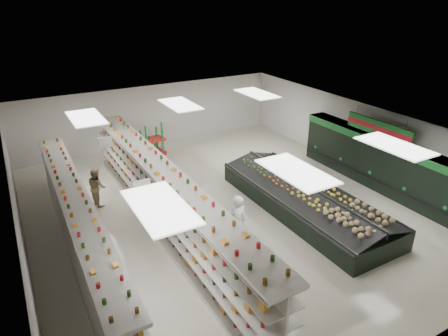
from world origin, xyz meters
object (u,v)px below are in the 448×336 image
soda_endcap (152,141)px  shopper_background (97,187)px  gondola_center (165,203)px  gondola_left (80,229)px  shopper_main (236,223)px  produce_island (304,198)px

soda_endcap → shopper_background: 5.22m
gondola_center → gondola_left: bearing=-180.0°
soda_endcap → shopper_main: bearing=-92.6°
shopper_main → gondola_center: bearing=-53.0°
shopper_background → gondola_center: bearing=-163.0°
produce_island → soda_endcap: soda_endcap is taller
produce_island → shopper_background: (-6.73, 4.30, 0.26)m
gondola_left → soda_endcap: 8.31m
shopper_background → soda_endcap: bearing=-55.5°
produce_island → gondola_left: bearing=170.7°
gondola_center → shopper_main: size_ratio=6.91×
gondola_center → soda_endcap: bearing=73.4°
gondola_left → shopper_background: 3.23m
soda_endcap → shopper_main: size_ratio=0.81×
produce_island → soda_endcap: size_ratio=4.84×
gondola_left → gondola_center: (2.84, 0.02, 0.15)m
gondola_center → shopper_main: gondola_center is taller
gondola_left → shopper_main: size_ratio=5.95×
shopper_background → shopper_main: bearing=-160.0°
gondola_center → shopper_background: bearing=118.5°
gondola_center → soda_endcap: 7.04m
shopper_background → produce_island: bearing=-134.4°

